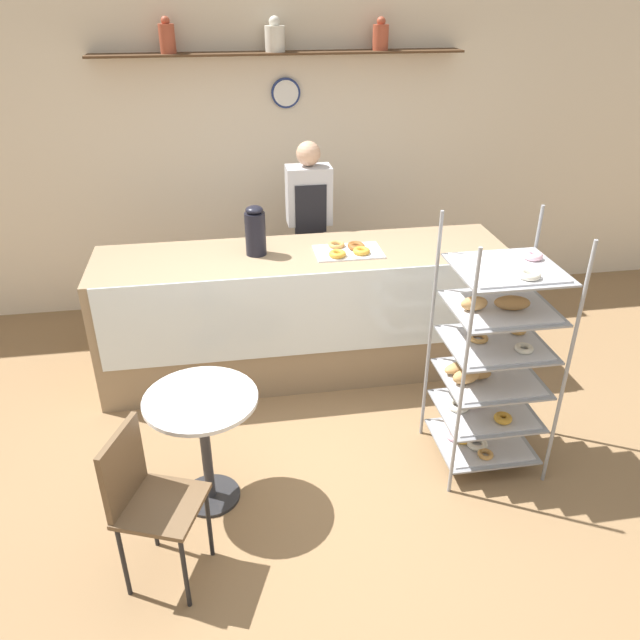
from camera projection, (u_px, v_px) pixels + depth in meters
name	position (u px, v px, depth m)	size (l,w,h in m)	color
ground_plane	(331.00, 465.00, 4.03)	(14.00, 14.00, 0.00)	olive
back_wall	(281.00, 157.00, 5.60)	(10.00, 0.30, 2.70)	beige
display_counter	(304.00, 312.00, 4.83)	(3.07, 0.78, 0.99)	#937A5B
pastry_rack	(491.00, 362.00, 3.76)	(0.64, 0.59, 1.60)	gray
person_worker	(309.00, 232.00, 5.20)	(0.36, 0.23, 1.66)	#282833
cafe_table	(203.00, 425.00, 3.52)	(0.64, 0.64, 0.73)	#262628
cafe_chair	(144.00, 492.00, 3.04)	(0.49, 0.49, 0.90)	black
coffee_carafe	(255.00, 231.00, 4.48)	(0.15, 0.15, 0.37)	black
donut_tray_counter	(349.00, 250.00, 4.59)	(0.49, 0.32, 0.05)	silver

